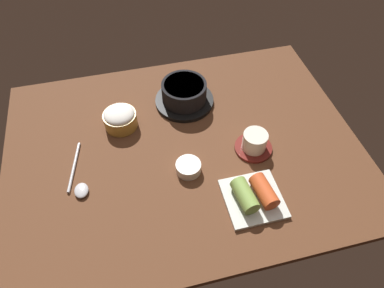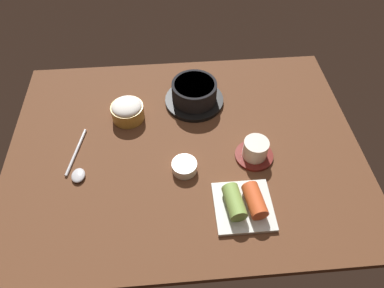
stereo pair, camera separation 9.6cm
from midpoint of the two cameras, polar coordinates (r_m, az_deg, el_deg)
name	(u,v)px [view 1 (the left image)]	position (r cm, az deg, el deg)	size (l,w,h in cm)	color
dining_table	(184,149)	(99.99, -4.13, -0.97)	(100.00, 76.00, 2.00)	#56331E
stone_pot	(184,94)	(109.11, -3.83, 8.11)	(18.46, 18.46, 7.44)	black
rice_bowl	(120,118)	(105.23, -14.33, 4.03)	(9.78, 9.78, 6.36)	#B78C38
tea_cup_with_saucer	(254,143)	(97.20, 7.46, 0.07)	(10.63, 10.63, 6.05)	maroon
banchan_cup_center	(188,167)	(92.92, -3.55, -4.00)	(6.81, 6.81, 2.86)	white
kimchi_plate	(254,195)	(88.03, 7.07, -8.59)	(14.43, 14.43, 5.26)	silver
spoon	(79,183)	(97.37, -20.81, -6.15)	(5.58, 18.46, 1.35)	#B7B7BC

